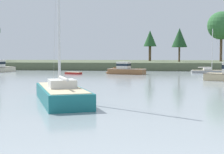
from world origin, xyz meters
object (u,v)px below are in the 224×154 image
(sailboat_teal, at_px, (61,98))
(cruiser_wood, at_px, (123,71))
(sailboat_grey, at_px, (209,72))
(dinghy_red, at_px, (73,73))

(sailboat_teal, distance_m, cruiser_wood, 36.22)
(sailboat_grey, distance_m, cruiser_wood, 16.69)
(sailboat_teal, height_order, cruiser_wood, sailboat_teal)
(dinghy_red, relative_size, sailboat_grey, 0.38)
(cruiser_wood, bearing_deg, dinghy_red, -170.06)
(dinghy_red, bearing_deg, sailboat_grey, 16.29)
(sailboat_teal, relative_size, cruiser_wood, 1.76)
(sailboat_teal, xyz_separation_m, dinghy_red, (-7.99, 34.71, -0.15))
(sailboat_teal, bearing_deg, dinghy_red, 102.96)
(sailboat_teal, distance_m, sailboat_grey, 44.90)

